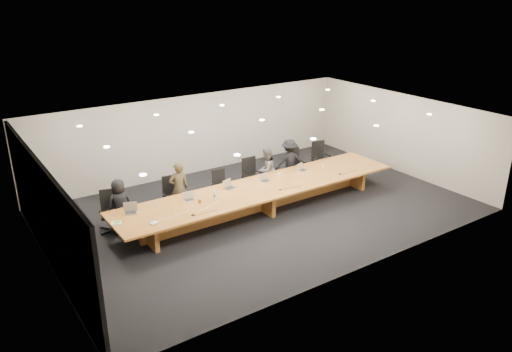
{
  "coord_description": "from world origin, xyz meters",
  "views": [
    {
      "loc": [
        -7.72,
        -11.1,
        6.29
      ],
      "look_at": [
        0.0,
        0.3,
        1.0
      ],
      "focal_mm": 35.0,
      "sensor_mm": 36.0,
      "label": 1
    }
  ],
  "objects_px": {
    "person_b": "(179,188)",
    "person_c": "(266,170)",
    "mic_center": "(280,189)",
    "mic_right": "(340,174)",
    "chair_mid_left": "(222,186)",
    "amber_mug": "(200,202)",
    "conference_table": "(262,194)",
    "chair_far_right": "(321,158)",
    "av_box": "(154,223)",
    "person_a": "(120,204)",
    "laptop_a": "(130,209)",
    "water_bottle": "(215,195)",
    "laptop_b": "(189,197)",
    "laptop_e": "(303,167)",
    "laptop_d": "(266,178)",
    "paper_cup_far": "(323,165)",
    "laptop_c": "(230,184)",
    "chair_far_left": "(111,211)",
    "chair_mid_right": "(252,175)",
    "person_d": "(289,162)",
    "chair_left": "(173,195)",
    "mic_left": "(193,215)",
    "chair_right": "(297,165)"
  },
  "relations": [
    {
      "from": "laptop_d",
      "to": "mic_left",
      "type": "xyz_separation_m",
      "value": [
        -2.92,
        -0.89,
        -0.1
      ]
    },
    {
      "from": "chair_left",
      "to": "mic_right",
      "type": "height_order",
      "value": "chair_left"
    },
    {
      "from": "chair_right",
      "to": "av_box",
      "type": "xyz_separation_m",
      "value": [
        -5.93,
        -1.73,
        0.19
      ]
    },
    {
      "from": "person_c",
      "to": "water_bottle",
      "type": "bearing_deg",
      "value": 6.68
    },
    {
      "from": "mic_center",
      "to": "mic_right",
      "type": "relative_size",
      "value": 0.91
    },
    {
      "from": "water_bottle",
      "to": "amber_mug",
      "type": "height_order",
      "value": "water_bottle"
    },
    {
      "from": "laptop_a",
      "to": "laptop_c",
      "type": "relative_size",
      "value": 1.04
    },
    {
      "from": "laptop_d",
      "to": "paper_cup_far",
      "type": "xyz_separation_m",
      "value": [
        2.3,
        0.03,
        -0.08
      ]
    },
    {
      "from": "laptop_e",
      "to": "amber_mug",
      "type": "xyz_separation_m",
      "value": [
        -3.94,
        -0.41,
        -0.07
      ]
    },
    {
      "from": "chair_right",
      "to": "person_a",
      "type": "xyz_separation_m",
      "value": [
        -6.19,
        -0.0,
        0.13
      ]
    },
    {
      "from": "chair_far_right",
      "to": "av_box",
      "type": "distance_m",
      "value": 7.28
    },
    {
      "from": "mic_center",
      "to": "amber_mug",
      "type": "bearing_deg",
      "value": 168.74
    },
    {
      "from": "laptop_e",
      "to": "laptop_b",
      "type": "bearing_deg",
      "value": 157.62
    },
    {
      "from": "conference_table",
      "to": "mic_right",
      "type": "distance_m",
      "value": 2.69
    },
    {
      "from": "chair_mid_right",
      "to": "laptop_e",
      "type": "distance_m",
      "value": 1.66
    },
    {
      "from": "person_d",
      "to": "mic_right",
      "type": "xyz_separation_m",
      "value": [
        0.63,
        -1.77,
        -0.01
      ]
    },
    {
      "from": "mic_left",
      "to": "mic_right",
      "type": "distance_m",
      "value": 5.19
    },
    {
      "from": "person_b",
      "to": "laptop_a",
      "type": "bearing_deg",
      "value": 31.97
    },
    {
      "from": "chair_mid_left",
      "to": "amber_mug",
      "type": "bearing_deg",
      "value": -134.14
    },
    {
      "from": "person_b",
      "to": "person_c",
      "type": "distance_m",
      "value": 3.05
    },
    {
      "from": "laptop_a",
      "to": "water_bottle",
      "type": "bearing_deg",
      "value": 10.27
    },
    {
      "from": "person_d",
      "to": "conference_table",
      "type": "bearing_deg",
      "value": 45.59
    },
    {
      "from": "laptop_b",
      "to": "laptop_e",
      "type": "xyz_separation_m",
      "value": [
        4.1,
        0.09,
        0.0
      ]
    },
    {
      "from": "laptop_b",
      "to": "paper_cup_far",
      "type": "height_order",
      "value": "laptop_b"
    },
    {
      "from": "laptop_d",
      "to": "laptop_e",
      "type": "xyz_separation_m",
      "value": [
        1.53,
        0.1,
        0.0
      ]
    },
    {
      "from": "laptop_c",
      "to": "laptop_e",
      "type": "height_order",
      "value": "laptop_c"
    },
    {
      "from": "chair_far_left",
      "to": "chair_mid_right",
      "type": "relative_size",
      "value": 1.01
    },
    {
      "from": "amber_mug",
      "to": "person_c",
      "type": "bearing_deg",
      "value": 20.67
    },
    {
      "from": "laptop_c",
      "to": "water_bottle",
      "type": "height_order",
      "value": "laptop_c"
    },
    {
      "from": "chair_far_right",
      "to": "person_d",
      "type": "distance_m",
      "value": 1.48
    },
    {
      "from": "conference_table",
      "to": "person_a",
      "type": "distance_m",
      "value": 4.05
    },
    {
      "from": "person_a",
      "to": "person_b",
      "type": "relative_size",
      "value": 0.89
    },
    {
      "from": "laptop_a",
      "to": "water_bottle",
      "type": "distance_m",
      "value": 2.29
    },
    {
      "from": "person_b",
      "to": "chair_far_right",
      "type": "bearing_deg",
      "value": -170.16
    },
    {
      "from": "conference_table",
      "to": "chair_left",
      "type": "bearing_deg",
      "value": 149.47
    },
    {
      "from": "paper_cup_far",
      "to": "laptop_c",
      "type": "bearing_deg",
      "value": 178.64
    },
    {
      "from": "chair_far_right",
      "to": "person_c",
      "type": "xyz_separation_m",
      "value": [
        -2.52,
        -0.19,
        0.14
      ]
    },
    {
      "from": "chair_far_left",
      "to": "chair_mid_right",
      "type": "distance_m",
      "value": 4.68
    },
    {
      "from": "laptop_b",
      "to": "amber_mug",
      "type": "bearing_deg",
      "value": -58.58
    },
    {
      "from": "chair_far_right",
      "to": "person_a",
      "type": "distance_m",
      "value": 7.32
    },
    {
      "from": "chair_far_left",
      "to": "person_a",
      "type": "xyz_separation_m",
      "value": [
        0.29,
        0.07,
        0.12
      ]
    },
    {
      "from": "chair_mid_right",
      "to": "person_b",
      "type": "xyz_separation_m",
      "value": [
        -2.65,
        -0.15,
        0.21
      ]
    },
    {
      "from": "mic_left",
      "to": "chair_right",
      "type": "bearing_deg",
      "value": 20.74
    },
    {
      "from": "chair_mid_left",
      "to": "mic_right",
      "type": "bearing_deg",
      "value": -24.12
    },
    {
      "from": "person_b",
      "to": "water_bottle",
      "type": "height_order",
      "value": "person_b"
    },
    {
      "from": "conference_table",
      "to": "chair_mid_right",
      "type": "height_order",
      "value": "chair_mid_right"
    },
    {
      "from": "av_box",
      "to": "mic_center",
      "type": "distance_m",
      "value": 3.91
    },
    {
      "from": "person_b",
      "to": "av_box",
      "type": "xyz_separation_m",
      "value": [
        -1.49,
        -1.65,
        -0.03
      ]
    },
    {
      "from": "chair_mid_right",
      "to": "mic_center",
      "type": "height_order",
      "value": "chair_mid_right"
    },
    {
      "from": "person_c",
      "to": "mic_right",
      "type": "relative_size",
      "value": 13.29
    }
  ]
}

